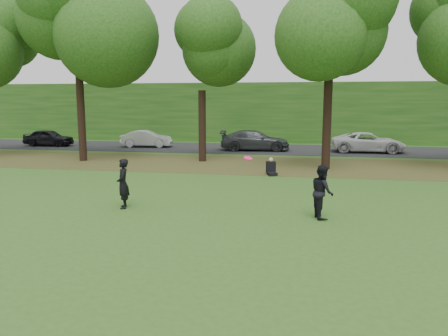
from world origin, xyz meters
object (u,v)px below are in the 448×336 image
object	(u,v)px
player_right	(322,192)
frisbee	(248,158)
seated_person	(271,168)
player_left	(123,184)

from	to	relation	value
player_right	frisbee	distance (m)	2.48
player_right	seated_person	xyz separation A→B (m)	(-2.12, 7.51, -0.51)
seated_person	player_right	bearing A→B (deg)	-92.51
frisbee	seated_person	world-z (taller)	frisbee
player_right	frisbee	world-z (taller)	frisbee
player_right	player_left	bearing A→B (deg)	75.51
player_right	frisbee	bearing A→B (deg)	76.33
player_left	seated_person	size ratio (longest dim) A/B	2.00
player_left	frisbee	world-z (taller)	frisbee
seated_person	frisbee	bearing A→B (deg)	-109.46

